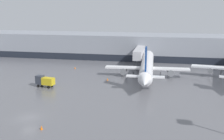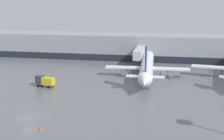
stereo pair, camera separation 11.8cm
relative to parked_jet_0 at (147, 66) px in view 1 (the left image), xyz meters
name	(u,v)px [view 1 (the left image)]	position (x,y,z in m)	size (l,w,h in m)	color
ground_plane	(28,118)	(-18.70, -33.56, -3.15)	(320.00, 320.00, 0.00)	slate
terminal_building	(104,45)	(-18.64, 28.36, 1.34)	(160.00, 30.36, 9.00)	gray
parked_jet_0	(147,66)	(0.00, 0.00, 0.00)	(23.35, 40.09, 10.43)	white
service_truck_1	(45,81)	(-23.83, -14.87, -1.56)	(4.88, 2.40, 2.79)	gold
traffic_cone_0	(75,68)	(-23.13, 6.27, -2.82)	(0.46, 0.46, 0.66)	orange
traffic_cone_1	(108,79)	(-10.09, -5.63, -2.86)	(0.45, 0.45, 0.58)	orange
traffic_cone_2	(41,128)	(-14.28, -37.72, -2.81)	(0.46, 0.46, 0.68)	orange
traffic_cone_3	(49,84)	(-23.69, -12.92, -2.82)	(0.44, 0.44, 0.67)	orange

